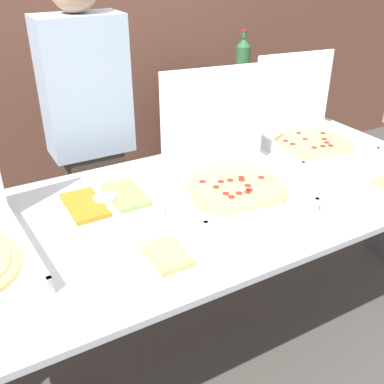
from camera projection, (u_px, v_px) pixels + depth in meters
The scene contains 11 objects.
ground_plane at pixel (192, 352), 2.17m from camera, with size 16.00×16.00×0.00m, color #514C47.
brick_wall_behind at pixel (58, 5), 2.79m from camera, with size 10.00×0.06×2.80m.
buffet_table at pixel (192, 221), 1.81m from camera, with size 2.37×0.97×0.84m.
pizza_box_near_right at pixel (230, 171), 1.83m from camera, with size 0.53×0.55×0.46m.
pizza_box_far_right at pixel (309, 132), 2.24m from camera, with size 0.48×0.50×0.43m.
paper_plate_front_right at pixel (168, 256), 1.45m from camera, with size 0.22×0.22×0.03m.
veggie_tray at pixel (106, 204), 1.72m from camera, with size 0.36×0.29×0.05m.
sideboard_podium at pixel (224, 150), 3.11m from camera, with size 0.57×0.60×0.97m.
soda_bottle at pixel (243, 58), 2.83m from camera, with size 0.09×0.09×0.31m.
soda_can_silver at pixel (220, 81), 2.63m from camera, with size 0.07×0.07×0.12m.
person_guest_plaid at pixel (90, 137), 2.27m from camera, with size 0.40×0.22×1.68m.
Camera 1 is at (-0.75, -1.33, 1.73)m, focal length 42.00 mm.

